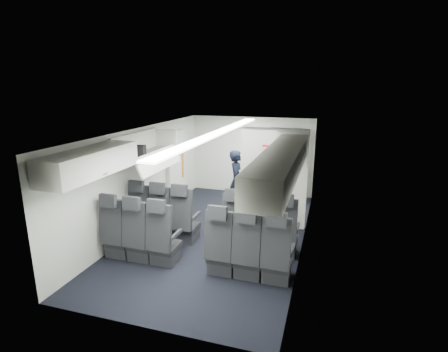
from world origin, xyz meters
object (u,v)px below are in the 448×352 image
Objects in this scene: boarding_door at (176,167)px; carry_on_bag at (135,151)px; seat_row_front at (210,226)px; flight_attendant at (237,182)px; galley_unit at (284,165)px; seat_row_mid at (192,246)px.

carry_on_bag is at bearing -84.48° from boarding_door.
seat_row_front is 2.18× the size of flight_attendant.
flight_attendant is (-0.93, -1.34, -0.19)m from galley_unit.
boarding_door is at bearing 75.51° from flight_attendant.
galley_unit is 2.84m from boarding_door.
boarding_door reaches higher than seat_row_mid.
seat_row_front is 1.00× the size of seat_row_mid.
seat_row_mid is at bearing -44.12° from carry_on_bag.
seat_row_mid is (0.00, -0.90, 0.00)m from seat_row_front.
boarding_door is 1.22× the size of flight_attendant.
seat_row_front is 0.90m from seat_row_mid.
galley_unit reaches higher than seat_row_front.
seat_row_front is at bearing -51.84° from boarding_door.
flight_attendant reaches higher than seat_row_mid.
boarding_door is 2.36m from carry_on_bag.
seat_row_mid is at bearing 171.17° from flight_attendant.
carry_on_bag is (-1.43, -0.12, 1.38)m from seat_row_front.
carry_on_bag is (-1.43, 0.78, 1.38)m from seat_row_mid.
galley_unit is at bearing 77.12° from seat_row_mid.
boarding_door is 1.68m from flight_attendant.
boarding_door is (-1.64, 2.99, 0.55)m from seat_row_mid.
galley_unit is 5.31× the size of carry_on_bag.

